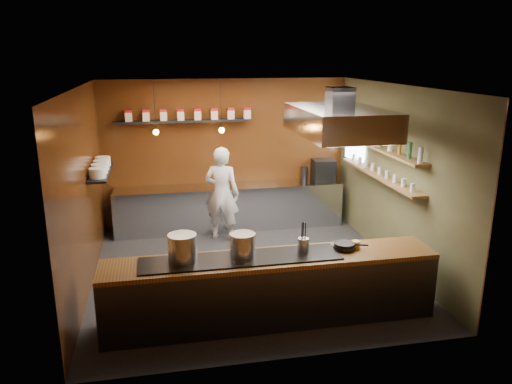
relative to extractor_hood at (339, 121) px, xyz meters
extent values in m
plane|color=black|center=(-1.30, 0.40, -2.51)|extent=(5.00, 5.00, 0.00)
plane|color=#37150A|center=(-1.30, 2.90, -1.01)|extent=(5.00, 0.00, 5.00)
plane|color=#37150A|center=(-3.80, 0.40, -1.01)|extent=(0.00, 5.00, 5.00)
plane|color=#434426|center=(1.20, 0.40, -1.01)|extent=(0.00, 5.00, 5.00)
plane|color=silver|center=(-1.30, 0.40, 0.49)|extent=(5.00, 5.00, 0.00)
plane|color=white|center=(1.15, 2.10, -0.61)|extent=(0.00, 1.00, 1.00)
cube|color=silver|center=(-1.30, 2.57, -2.06)|extent=(4.60, 0.65, 0.90)
cube|color=#38383D|center=(-1.30, -1.20, -2.08)|extent=(4.40, 0.70, 0.86)
cube|color=brown|center=(-1.30, -1.20, -1.62)|extent=(4.40, 0.72, 0.06)
cube|color=black|center=(-1.70, -1.20, -1.58)|extent=(2.60, 0.55, 0.02)
cube|color=black|center=(-2.20, 2.76, -0.31)|extent=(2.60, 0.26, 0.04)
cube|color=black|center=(-3.64, 1.40, -0.96)|extent=(0.30, 1.40, 0.04)
cube|color=olive|center=(1.04, 0.70, -0.59)|extent=(0.26, 2.80, 0.04)
cube|color=olive|center=(1.04, 0.70, -1.06)|extent=(0.26, 2.80, 0.04)
cube|color=#38383D|center=(0.00, 0.00, 0.34)|extent=(0.35, 0.35, 0.30)
cube|color=silver|center=(0.00, 0.00, -0.01)|extent=(1.20, 2.00, 0.40)
cube|color=white|center=(0.00, 0.00, -0.22)|extent=(1.00, 1.80, 0.02)
cylinder|color=black|center=(-2.70, 2.10, 0.04)|extent=(0.01, 0.01, 0.90)
sphere|color=orange|center=(-2.70, 2.10, -0.41)|extent=(0.10, 0.10, 0.10)
cylinder|color=black|center=(-1.50, 2.10, 0.04)|extent=(0.01, 0.01, 0.90)
sphere|color=orange|center=(-1.50, 2.10, -0.41)|extent=(0.10, 0.10, 0.10)
cube|color=beige|center=(-3.20, 2.76, -0.20)|extent=(0.13, 0.13, 0.17)
cube|color=#A61418|center=(-3.20, 2.76, -0.09)|extent=(0.13, 0.13, 0.05)
cube|color=beige|center=(-2.87, 2.76, -0.20)|extent=(0.13, 0.13, 0.17)
cube|color=#A61418|center=(-2.87, 2.76, -0.09)|extent=(0.14, 0.13, 0.05)
cube|color=beige|center=(-2.54, 2.76, -0.20)|extent=(0.13, 0.13, 0.17)
cube|color=#A61418|center=(-2.54, 2.76, -0.09)|extent=(0.13, 0.13, 0.05)
cube|color=beige|center=(-2.21, 2.76, -0.20)|extent=(0.13, 0.13, 0.17)
cube|color=#A61418|center=(-2.21, 2.76, -0.09)|extent=(0.14, 0.13, 0.05)
cube|color=beige|center=(-1.89, 2.76, -0.20)|extent=(0.13, 0.13, 0.17)
cube|color=#A61418|center=(-1.89, 2.76, -0.09)|extent=(0.14, 0.13, 0.05)
cube|color=beige|center=(-1.56, 2.76, -0.20)|extent=(0.13, 0.13, 0.17)
cube|color=#A61418|center=(-1.56, 2.76, -0.09)|extent=(0.14, 0.13, 0.05)
cube|color=beige|center=(-1.23, 2.76, -0.20)|extent=(0.13, 0.13, 0.17)
cube|color=#A61418|center=(-1.23, 2.76, -0.09)|extent=(0.14, 0.13, 0.05)
cube|color=beige|center=(-0.90, 2.76, -0.20)|extent=(0.13, 0.13, 0.17)
cube|color=#A61418|center=(-0.90, 2.76, -0.09)|extent=(0.14, 0.13, 0.05)
cylinder|color=white|center=(-3.64, 0.95, -0.86)|extent=(0.26, 0.26, 0.16)
cylinder|color=white|center=(-3.64, 1.25, -0.86)|extent=(0.26, 0.26, 0.16)
cylinder|color=white|center=(-3.64, 1.55, -0.86)|extent=(0.26, 0.26, 0.16)
cylinder|color=white|center=(-3.64, 1.85, -0.86)|extent=(0.26, 0.26, 0.16)
cylinder|color=silver|center=(1.04, -0.60, -0.45)|extent=(0.06, 0.06, 0.24)
cylinder|color=#2D5933|center=(1.04, -0.28, -0.45)|extent=(0.06, 0.06, 0.24)
cylinder|color=#8C601E|center=(1.04, 0.05, -0.45)|extent=(0.06, 0.06, 0.24)
cylinder|color=silver|center=(1.04, 0.38, -0.45)|extent=(0.06, 0.06, 0.24)
cylinder|color=#2D5933|center=(1.04, 0.70, -0.45)|extent=(0.06, 0.06, 0.24)
cylinder|color=#8C601E|center=(1.04, 1.02, -0.45)|extent=(0.06, 0.06, 0.24)
cylinder|color=silver|center=(1.04, 1.35, -0.45)|extent=(0.06, 0.06, 0.24)
cylinder|color=#2D5933|center=(1.04, 1.67, -0.45)|extent=(0.06, 0.06, 0.24)
cylinder|color=#8C601E|center=(1.04, 2.00, -0.45)|extent=(0.06, 0.06, 0.24)
cylinder|color=silver|center=(1.04, -0.45, -0.97)|extent=(0.07, 0.07, 0.13)
cylinder|color=silver|center=(1.04, -0.16, -0.97)|extent=(0.07, 0.07, 0.13)
cylinder|color=silver|center=(1.04, 0.12, -0.97)|extent=(0.07, 0.07, 0.13)
cylinder|color=silver|center=(1.04, 0.41, -0.97)|extent=(0.07, 0.07, 0.13)
cylinder|color=silver|center=(1.04, 0.70, -0.97)|extent=(0.07, 0.07, 0.13)
cylinder|color=silver|center=(1.04, 0.99, -0.97)|extent=(0.07, 0.07, 0.13)
cylinder|color=silver|center=(1.04, 1.27, -0.97)|extent=(0.07, 0.07, 0.13)
cylinder|color=silver|center=(1.04, 1.56, -0.97)|extent=(0.07, 0.07, 0.13)
cylinder|color=silver|center=(1.04, 1.85, -0.97)|extent=(0.07, 0.07, 0.13)
cylinder|color=silver|center=(-2.44, -1.15, -1.39)|extent=(0.39, 0.39, 0.36)
cylinder|color=silver|center=(-1.67, -1.15, -1.41)|extent=(0.38, 0.38, 0.31)
cylinder|color=silver|center=(-0.86, -1.16, -1.47)|extent=(0.17, 0.17, 0.19)
cylinder|color=black|center=(-0.27, -1.14, -1.55)|extent=(0.30, 0.30, 0.04)
cylinder|color=black|center=(-0.27, -1.14, -1.51)|extent=(0.28, 0.28, 0.04)
cylinder|color=black|center=(-0.06, -1.21, -1.51)|extent=(0.18, 0.08, 0.02)
cylinder|color=gold|center=(-0.10, -1.13, -1.53)|extent=(0.12, 0.12, 0.10)
cube|color=black|center=(0.70, 2.64, -1.39)|extent=(0.45, 0.43, 0.44)
imported|color=silver|center=(-1.53, 1.98, -1.60)|extent=(0.78, 0.66, 1.81)
camera|label=1|loc=(-2.67, -7.08, 0.98)|focal=35.00mm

